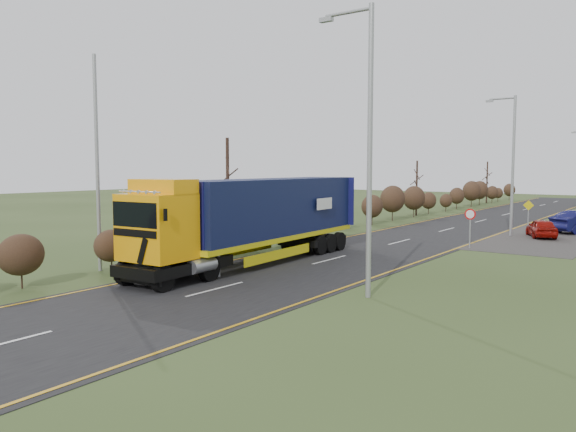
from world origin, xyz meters
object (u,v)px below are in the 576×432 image
(streetlight_near, at_px, (366,138))
(lorry, at_px, (256,215))
(car_red_hatchback, at_px, (542,228))
(speed_sign, at_px, (470,221))

(streetlight_near, bearing_deg, lorry, 157.71)
(car_red_hatchback, height_order, streetlight_near, streetlight_near)
(lorry, height_order, speed_sign, lorry)
(car_red_hatchback, height_order, speed_sign, speed_sign)
(lorry, bearing_deg, speed_sign, 56.13)
(lorry, xyz_separation_m, car_red_hatchback, (8.64, 18.17, -1.69))
(speed_sign, bearing_deg, car_red_hatchback, 73.40)
(car_red_hatchback, distance_m, streetlight_near, 21.72)
(streetlight_near, distance_m, speed_sign, 14.29)
(lorry, relative_size, speed_sign, 6.62)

